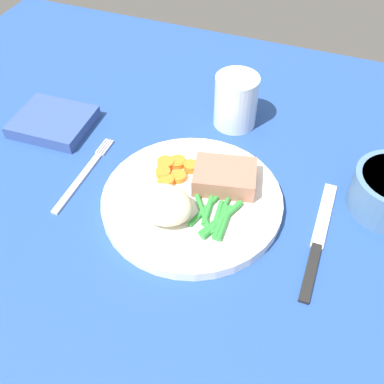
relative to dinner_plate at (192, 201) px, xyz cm
name	(u,v)px	position (x,y,z in cm)	size (l,w,h in cm)	color
dining_table	(195,192)	(-0.79, 3.33, -1.80)	(120.00, 90.00, 2.00)	#234793
dinner_plate	(192,201)	(0.00, 0.00, 0.00)	(25.30, 25.30, 1.60)	white
meat_portion	(225,177)	(3.42, 3.98, 2.23)	(8.65, 6.36, 2.85)	#A86B56
mashed_potatoes	(163,205)	(-2.28, -4.55, 3.08)	(7.87, 6.27, 4.57)	beige
carrot_slices	(173,170)	(-4.31, 3.56, 1.31)	(6.04, 7.11, 1.16)	orange
green_beans	(216,215)	(4.27, -2.26, 1.20)	(7.34, 8.97, 0.89)	#2D8C38
fork	(84,174)	(-17.27, -0.26, -0.60)	(1.44, 16.60, 0.40)	silver
knife	(318,241)	(17.85, -0.29, -0.60)	(1.70, 20.50, 0.64)	black
water_glass	(236,104)	(0.09, 19.90, 2.94)	(7.07, 7.07, 8.77)	silver
napkin	(53,122)	(-27.72, 8.13, 0.22)	(12.17, 10.43, 2.05)	#334C8C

